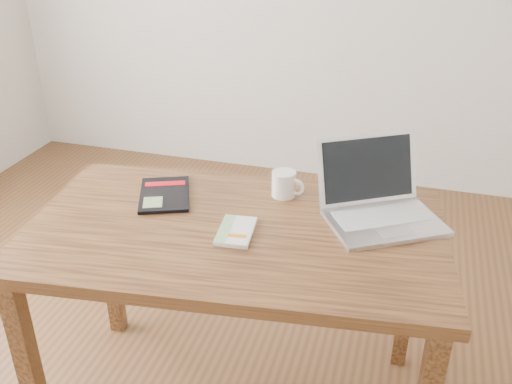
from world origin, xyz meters
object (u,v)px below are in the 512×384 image
(black_guidebook, at_px, (165,194))
(coffee_mug, at_px, (285,184))
(laptop, at_px, (378,203))
(desk, at_px, (236,252))
(white_guidebook, at_px, (236,231))

(black_guidebook, xyz_separation_m, coffee_mug, (0.39, 0.12, 0.04))
(black_guidebook, xyz_separation_m, laptop, (0.71, 0.06, 0.04))
(desk, relative_size, coffee_mug, 11.64)
(white_guidebook, relative_size, laptop, 0.39)
(white_guidebook, xyz_separation_m, coffee_mug, (0.08, 0.28, 0.04))
(white_guidebook, bearing_deg, laptop, 22.99)
(coffee_mug, bearing_deg, white_guidebook, -92.42)
(desk, distance_m, white_guidebook, 0.10)
(laptop, distance_m, coffee_mug, 0.32)
(desk, height_order, black_guidebook, black_guidebook)
(white_guidebook, height_order, coffee_mug, coffee_mug)
(laptop, bearing_deg, coffee_mug, 139.41)
(desk, bearing_deg, laptop, 18.29)
(black_guidebook, height_order, coffee_mug, coffee_mug)
(laptop, relative_size, coffee_mug, 3.85)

